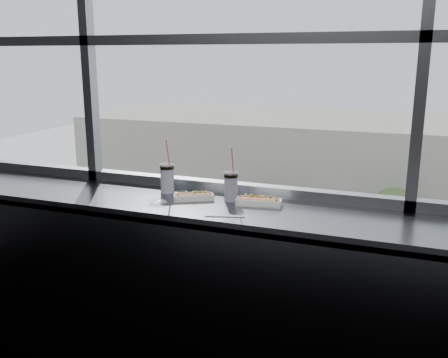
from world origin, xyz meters
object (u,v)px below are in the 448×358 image
(hotdog_tray_left, at_px, (194,196))
(hotdog_tray_right, at_px, (259,201))
(wrapper, at_px, (158,202))
(loose_straw, at_px, (225,216))
(car_far_b, at_px, (399,279))
(tree_left, at_px, (263,205))
(soda_cup_right, at_px, (231,185))
(pedestrian_b, at_px, (393,255))
(tree_center, at_px, (394,215))
(pedestrian_a, at_px, (301,240))
(car_far_a, at_px, (202,251))
(soda_cup_left, at_px, (167,177))
(car_near_a, at_px, (84,296))

(hotdog_tray_left, bearing_deg, hotdog_tray_right, -24.11)
(hotdog_tray_left, bearing_deg, wrapper, -167.18)
(hotdog_tray_right, distance_m, loose_straw, 0.28)
(hotdog_tray_right, height_order, car_far_b, hotdog_tray_right)
(hotdog_tray_right, bearing_deg, tree_left, 97.01)
(hotdog_tray_left, distance_m, soda_cup_right, 0.23)
(pedestrian_b, relative_size, tree_center, 0.39)
(pedestrian_a, bearing_deg, soda_cup_right, -79.47)
(loose_straw, bearing_deg, pedestrian_a, 84.16)
(soda_cup_right, distance_m, car_far_b, 26.63)
(car_far_a, xyz_separation_m, pedestrian_a, (5.46, 3.63, 0.17))
(car_far_a, distance_m, tree_center, 12.00)
(soda_cup_left, distance_m, pedestrian_a, 30.25)
(hotdog_tray_left, relative_size, loose_straw, 1.14)
(car_near_a, xyz_separation_m, pedestrian_b, (14.21, 11.52, -0.18))
(wrapper, xyz_separation_m, tree_center, (0.77, 28.38, -8.64))
(loose_straw, height_order, pedestrian_b, loose_straw)
(car_far_b, height_order, car_far_a, car_far_b)
(wrapper, bearing_deg, tree_left, 104.90)
(loose_straw, height_order, car_near_a, loose_straw)
(hotdog_tray_right, relative_size, wrapper, 2.47)
(wrapper, relative_size, car_far_a, 0.02)
(car_near_a, xyz_separation_m, pedestrian_a, (8.48, 11.63, -0.03))
(car_near_a, distance_m, tree_left, 13.44)
(soda_cup_right, xyz_separation_m, car_far_b, (1.02, 24.17, -11.12))
(car_far_b, xyz_separation_m, tree_center, (-0.60, 4.00, 2.40))
(hotdog_tray_right, bearing_deg, car_far_a, 105.06)
(wrapper, height_order, car_near_a, wrapper)
(loose_straw, xyz_separation_m, pedestrian_b, (0.48, 27.99, -11.07))
(car_far_b, xyz_separation_m, tree_left, (-8.93, 4.00, 2.09))
(tree_center, bearing_deg, pedestrian_a, -176.25)
(pedestrian_a, bearing_deg, tree_center, 3.75)
(car_far_a, bearing_deg, tree_left, -34.35)
(car_far_a, bearing_deg, wrapper, -157.31)
(car_far_a, distance_m, tree_left, 5.29)
(pedestrian_a, bearing_deg, soda_cup_left, -80.30)
(car_far_b, distance_m, pedestrian_b, 3.55)
(loose_straw, height_order, car_far_a, loose_straw)
(loose_straw, bearing_deg, soda_cup_left, 130.18)
(pedestrian_a, bearing_deg, hotdog_tray_left, -79.90)
(pedestrian_a, bearing_deg, pedestrian_b, -1.12)
(soda_cup_right, height_order, wrapper, soda_cup_right)
(soda_cup_right, height_order, pedestrian_b, soda_cup_right)
(soda_cup_left, relative_size, soda_cup_right, 1.05)
(car_far_b, height_order, car_near_a, car_near_a)
(soda_cup_right, distance_m, pedestrian_b, 29.87)
(soda_cup_right, xyz_separation_m, car_near_a, (-13.65, 16.17, -10.98))
(hotdog_tray_left, height_order, pedestrian_a, hotdog_tray_left)
(loose_straw, bearing_deg, tree_left, 89.26)
(pedestrian_b, bearing_deg, hotdog_tray_left, -91.57)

